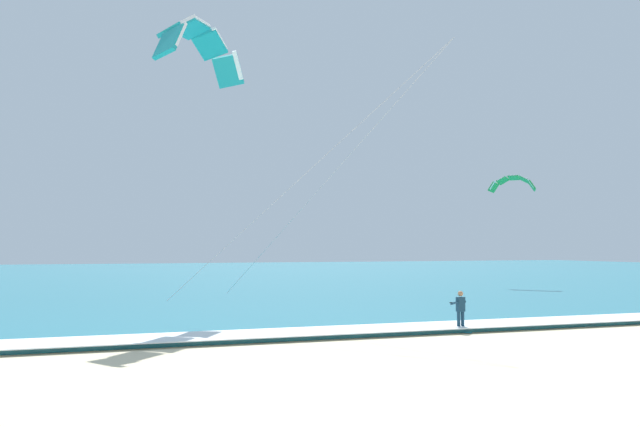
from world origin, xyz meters
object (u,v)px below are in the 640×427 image
kite_primary (198,43)px  kite_distant (513,182)px  surfboard (461,331)px  kitesurfer (460,309)px

kite_primary → kite_distant: size_ratio=3.68×
kite_primary → kite_distant: kite_primary is taller
surfboard → kitesurfer: size_ratio=0.85×
kite_distant → kite_primary: bearing=-149.4°
kitesurfer → kite_primary: (-9.30, 7.92, 12.16)m
kite_primary → kite_distant: 36.08m
kitesurfer → kite_primary: kite_primary is taller
surfboard → kite_primary: bearing=139.5°
surfboard → kite_distant: kite_distant is taller
surfboard → kitesurfer: 0.91m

